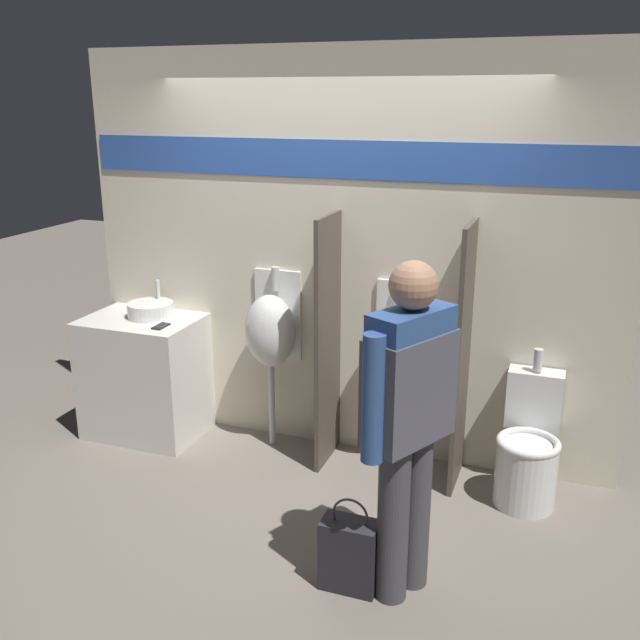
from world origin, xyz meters
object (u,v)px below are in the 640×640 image
Objects in this scene: cell_phone at (161,326)px; toilet at (528,452)px; shopping_bag at (350,554)px; urinal_far at (396,345)px; sink_basin at (151,310)px; urinal_near_counter at (271,331)px; person_in_vest at (408,410)px.

cell_phone is 0.15× the size of toilet.
cell_phone is 0.28× the size of shopping_bag.
shopping_bag is at bearing -84.98° from urinal_far.
urinal_far is at bearing 2.93° from sink_basin.
shopping_bag is (0.12, -1.32, -0.66)m from urinal_far.
sink_basin is 0.25× the size of urinal_far.
toilet is (2.46, 0.12, -0.57)m from cell_phone.
toilet is at bearing -4.92° from urinal_near_counter.
toilet reaches higher than cell_phone.
toilet is at bearing 2.70° from cell_phone.
cell_phone is 2.18m from person_in_vest.
sink_basin reaches higher than shopping_bag.
shopping_bag is at bearing -123.19° from toilet.
urinal_near_counter reaches higher than sink_basin.
urinal_far is 1.48m from shopping_bag.
sink_basin is 2.73m from toilet.
toilet is at bearing -1.31° from sink_basin.
urinal_far is 2.51× the size of shopping_bag.
person_in_vest is (-0.51, -1.09, 0.67)m from toilet.
shopping_bag is (1.00, -1.32, -0.66)m from urinal_near_counter.
urinal_near_counter and urinal_far have the same top height.
cell_phone is at bearing -159.11° from urinal_near_counter.
person_in_vest reaches higher than urinal_far.
urinal_far is 1.04m from toilet.
sink_basin is 2.43m from person_in_vest.
toilet is at bearing 1.71° from person_in_vest.
urinal_near_counter is 1.77m from person_in_vest.
urinal_near_counter is 1.00× the size of urinal_far.
person_in_vest is 3.35× the size of shopping_bag.
toilet is 1.40m from shopping_bag.
toilet is 0.54× the size of person_in_vest.
cell_phone is at bearing 148.22° from shopping_bag.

